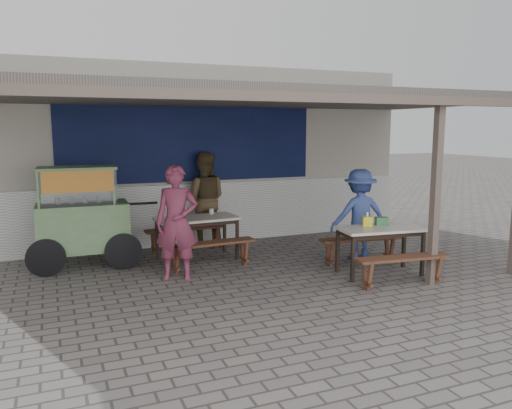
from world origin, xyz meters
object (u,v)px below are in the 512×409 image
at_px(table_left, 197,222).
at_px(bench_left_street, 211,249).
at_px(patron_wall_side, 204,199).
at_px(donation_box, 382,221).
at_px(condiment_jar, 211,211).
at_px(bench_left_wall, 185,233).
at_px(bench_right_wall, 360,244).
at_px(condiment_bowl, 179,216).
at_px(patron_right_table, 359,215).
at_px(bench_right_street, 402,264).
at_px(patron_street_side, 177,223).
at_px(table_right, 380,233).
at_px(tissue_box, 367,221).
at_px(vendor_cart, 82,213).

height_order(table_left, bench_left_street, table_left).
distance_m(table_left, patron_wall_side, 1.11).
height_order(donation_box, condiment_jar, donation_box).
height_order(bench_left_wall, bench_right_wall, same).
xyz_separation_m(bench_right_wall, condiment_bowl, (-2.76, 1.43, 0.44)).
xyz_separation_m(bench_left_wall, patron_right_table, (2.67, -1.71, 0.45)).
relative_size(bench_right_street, patron_street_side, 0.82).
bearing_deg(patron_wall_side, patron_right_table, 156.45).
xyz_separation_m(table_right, tissue_box, (-0.10, 0.21, 0.16)).
distance_m(bench_left_wall, patron_wall_side, 0.81).
bearing_deg(patron_street_side, bench_right_wall, 14.39).
bearing_deg(bench_right_wall, bench_left_wall, 148.76).
bearing_deg(vendor_cart, table_right, -26.05).
height_order(patron_wall_side, patron_right_table, patron_wall_side).
bearing_deg(condiment_bowl, table_left, -22.75).
relative_size(table_right, patron_right_table, 0.87).
height_order(bench_left_wall, vendor_cart, vendor_cart).
bearing_deg(patron_right_table, condiment_jar, -19.85).
bearing_deg(condiment_bowl, table_right, -37.72).
bearing_deg(table_left, vendor_cart, 168.18).
bearing_deg(bench_right_wall, table_right, -90.00).
bearing_deg(table_left, bench_left_street, -90.00).
bearing_deg(donation_box, bench_right_street, -104.57).
bearing_deg(condiment_jar, patron_wall_side, 83.93).
height_order(bench_left_street, condiment_jar, condiment_jar).
height_order(tissue_box, donation_box, tissue_box).
bearing_deg(condiment_bowl, donation_box, -34.31).
xyz_separation_m(bench_right_street, bench_right_wall, (0.16, 1.29, 0.00)).
bearing_deg(bench_right_wall, donation_box, -77.00).
bearing_deg(table_right, bench_right_wall, 90.00).
xyz_separation_m(table_left, vendor_cart, (-1.87, 0.27, 0.23)).
distance_m(table_left, table_right, 3.10).
height_order(bench_right_wall, condiment_bowl, condiment_bowl).
bearing_deg(bench_right_wall, vendor_cart, 166.85).
bearing_deg(bench_left_wall, patron_wall_side, 31.56).
bearing_deg(patron_street_side, bench_right_street, -8.51).
height_order(bench_left_wall, tissue_box, tissue_box).
bearing_deg(bench_right_street, bench_right_wall, 90.00).
relative_size(vendor_cart, condiment_bowl, 12.59).
relative_size(patron_right_table, condiment_bowl, 9.44).
relative_size(bench_left_wall, donation_box, 7.84).
distance_m(bench_left_street, table_right, 2.71).
relative_size(bench_right_wall, donation_box, 7.48).
bearing_deg(patron_street_side, patron_right_table, 19.48).
relative_size(patron_wall_side, tissue_box, 12.51).
relative_size(patron_wall_side, donation_box, 9.54).
bearing_deg(bench_right_street, bench_left_street, 146.57).
bearing_deg(patron_right_table, table_left, -11.58).
bearing_deg(patron_street_side, bench_left_street, 47.17).
distance_m(bench_right_wall, patron_wall_side, 3.14).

